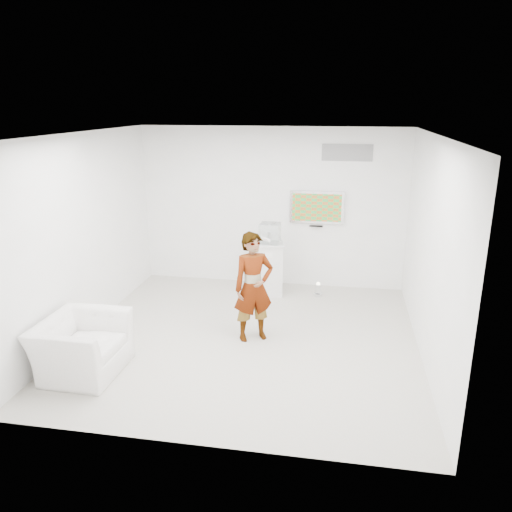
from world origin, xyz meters
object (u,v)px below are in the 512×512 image
(armchair, at_px, (82,346))
(floor_uplight, at_px, (318,289))
(person, at_px, (253,287))
(tv, at_px, (317,207))
(pedestal, at_px, (270,269))

(armchair, xyz_separation_m, floor_uplight, (2.90, 3.24, -0.24))
(person, relative_size, armchair, 1.46)
(person, distance_m, floor_uplight, 2.20)
(tv, bearing_deg, pedestal, -144.04)
(person, distance_m, pedestal, 1.87)
(tv, distance_m, person, 2.64)
(armchair, xyz_separation_m, pedestal, (2.01, 3.19, 0.13))
(armchair, height_order, floor_uplight, armchair)
(tv, distance_m, pedestal, 1.44)
(pedestal, bearing_deg, person, -89.08)
(tv, relative_size, pedestal, 1.01)
(tv, bearing_deg, armchair, -126.65)
(armchair, bearing_deg, floor_uplight, -40.81)
(tv, height_order, armchair, tv)
(armchair, relative_size, pedestal, 1.14)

